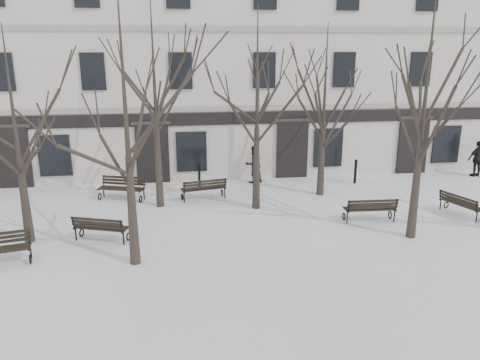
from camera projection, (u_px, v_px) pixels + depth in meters
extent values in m
plane|color=white|center=(247.00, 242.00, 16.16)|extent=(100.00, 100.00, 0.00)
cube|color=beige|center=(214.00, 64.00, 27.03)|extent=(40.00, 10.00, 11.00)
cube|color=gray|center=(223.00, 108.00, 22.76)|extent=(40.00, 0.12, 0.25)
cube|color=gray|center=(222.00, 29.00, 21.75)|extent=(40.00, 0.12, 0.25)
cube|color=black|center=(223.00, 119.00, 22.89)|extent=(40.00, 0.10, 0.60)
cube|color=black|center=(13.00, 158.00, 22.04)|extent=(1.60, 0.22, 2.90)
cube|color=#2D2B28|center=(8.00, 126.00, 21.58)|extent=(1.90, 0.08, 0.18)
cube|color=black|center=(55.00, 156.00, 22.28)|extent=(1.50, 0.14, 2.00)
cube|color=black|center=(153.00, 154.00, 22.88)|extent=(1.60, 0.22, 2.90)
cube|color=#2D2B28|center=(151.00, 123.00, 22.42)|extent=(1.90, 0.08, 0.18)
cube|color=black|center=(191.00, 152.00, 23.12)|extent=(1.50, 0.14, 2.00)
cube|color=black|center=(292.00, 150.00, 23.78)|extent=(1.60, 0.22, 2.90)
cube|color=#2D2B28|center=(293.00, 120.00, 23.33)|extent=(1.90, 0.08, 0.18)
cube|color=black|center=(328.00, 148.00, 24.02)|extent=(1.50, 0.14, 2.00)
cube|color=black|center=(412.00, 146.00, 24.62)|extent=(1.60, 0.22, 2.90)
cube|color=#2D2B28|center=(416.00, 118.00, 24.17)|extent=(1.90, 0.08, 0.18)
cube|color=black|center=(446.00, 144.00, 24.86)|extent=(1.50, 0.14, 2.00)
cube|color=black|center=(1.00, 72.00, 20.96)|extent=(1.10, 0.14, 1.70)
cube|color=black|center=(93.00, 71.00, 21.47)|extent=(1.10, 0.14, 1.70)
cube|color=black|center=(181.00, 71.00, 21.99)|extent=(1.10, 0.14, 1.70)
cube|color=black|center=(264.00, 70.00, 22.51)|extent=(1.10, 0.14, 1.70)
cube|color=black|center=(344.00, 70.00, 23.03)|extent=(1.10, 0.14, 1.70)
cube|color=black|center=(420.00, 69.00, 23.54)|extent=(1.10, 0.14, 1.70)
cone|color=black|center=(25.00, 200.00, 15.82)|extent=(0.34, 0.34, 3.04)
cone|color=black|center=(132.00, 211.00, 14.13)|extent=(0.34, 0.34, 3.42)
cone|color=black|center=(416.00, 188.00, 16.11)|extent=(0.34, 0.34, 3.59)
cone|color=black|center=(158.00, 165.00, 19.29)|extent=(0.34, 0.34, 3.56)
cone|color=black|center=(256.00, 169.00, 19.11)|extent=(0.34, 0.34, 3.38)
cone|color=black|center=(321.00, 161.00, 20.91)|extent=(0.34, 0.34, 3.14)
torus|color=black|center=(30.00, 259.00, 14.53)|extent=(0.12, 0.32, 0.32)
cylinder|color=black|center=(31.00, 251.00, 14.86)|extent=(0.05, 0.05, 0.49)
cube|color=black|center=(29.00, 246.00, 14.61)|extent=(0.19, 0.60, 0.05)
cylinder|color=black|center=(29.00, 237.00, 14.81)|extent=(0.08, 0.16, 0.54)
torus|color=black|center=(128.00, 237.00, 16.25)|extent=(0.15, 0.30, 0.30)
cylinder|color=black|center=(124.00, 238.00, 15.87)|extent=(0.05, 0.05, 0.47)
cube|color=black|center=(125.00, 230.00, 15.98)|extent=(0.24, 0.56, 0.05)
torus|color=black|center=(82.00, 233.00, 16.59)|extent=(0.15, 0.30, 0.30)
cylinder|color=black|center=(76.00, 234.00, 16.21)|extent=(0.05, 0.05, 0.47)
cube|color=black|center=(78.00, 226.00, 16.32)|extent=(0.24, 0.56, 0.05)
cube|color=black|center=(105.00, 225.00, 16.36)|extent=(1.81, 0.71, 0.04)
cube|color=black|center=(103.00, 226.00, 16.23)|extent=(1.81, 0.71, 0.04)
cube|color=black|center=(101.00, 228.00, 16.09)|extent=(1.81, 0.71, 0.04)
cube|color=black|center=(99.00, 230.00, 15.95)|extent=(1.81, 0.71, 0.04)
cube|color=black|center=(98.00, 226.00, 15.87)|extent=(1.79, 0.66, 0.09)
cube|color=black|center=(97.00, 223.00, 15.82)|extent=(1.79, 0.66, 0.09)
cube|color=black|center=(96.00, 220.00, 15.76)|extent=(1.79, 0.66, 0.09)
cylinder|color=black|center=(122.00, 227.00, 15.67)|extent=(0.09, 0.16, 0.52)
cylinder|color=black|center=(73.00, 223.00, 16.01)|extent=(0.09, 0.16, 0.52)
torus|color=black|center=(390.00, 215.00, 18.33)|extent=(0.07, 0.32, 0.32)
cylinder|color=black|center=(394.00, 216.00, 17.93)|extent=(0.05, 0.05, 0.49)
cube|color=black|center=(393.00, 208.00, 18.05)|extent=(0.08, 0.60, 0.05)
torus|color=black|center=(344.00, 216.00, 18.16)|extent=(0.07, 0.32, 0.32)
cylinder|color=black|center=(347.00, 218.00, 17.76)|extent=(0.05, 0.05, 0.49)
cube|color=black|center=(346.00, 210.00, 17.88)|extent=(0.08, 0.60, 0.05)
cube|color=black|center=(367.00, 206.00, 18.19)|extent=(1.97, 0.18, 0.04)
cube|color=black|center=(369.00, 208.00, 18.04)|extent=(1.97, 0.18, 0.04)
cube|color=black|center=(370.00, 209.00, 17.89)|extent=(1.97, 0.18, 0.04)
cube|color=black|center=(372.00, 210.00, 17.75)|extent=(1.97, 0.18, 0.04)
cube|color=black|center=(372.00, 207.00, 17.67)|extent=(1.97, 0.12, 0.10)
cube|color=black|center=(373.00, 204.00, 17.61)|extent=(1.97, 0.12, 0.10)
cube|color=black|center=(373.00, 201.00, 17.55)|extent=(1.97, 0.12, 0.10)
cylinder|color=black|center=(396.00, 205.00, 17.72)|extent=(0.05, 0.16, 0.54)
cylinder|color=black|center=(349.00, 207.00, 17.55)|extent=(0.05, 0.16, 0.54)
torus|color=black|center=(100.00, 197.00, 20.53)|extent=(0.15, 0.33, 0.32)
cylinder|color=black|center=(104.00, 192.00, 20.88)|extent=(0.06, 0.06, 0.50)
cube|color=black|center=(101.00, 188.00, 20.62)|extent=(0.24, 0.60, 0.06)
torus|color=black|center=(141.00, 199.00, 20.20)|extent=(0.15, 0.33, 0.32)
cylinder|color=black|center=(144.00, 194.00, 20.55)|extent=(0.06, 0.06, 0.50)
cube|color=black|center=(142.00, 190.00, 20.29)|extent=(0.24, 0.60, 0.06)
cube|color=black|center=(119.00, 190.00, 20.22)|extent=(1.94, 0.72, 0.04)
cube|color=black|center=(120.00, 189.00, 20.37)|extent=(1.94, 0.72, 0.04)
cube|color=black|center=(122.00, 188.00, 20.51)|extent=(1.94, 0.72, 0.04)
cube|color=black|center=(123.00, 187.00, 20.66)|extent=(1.94, 0.72, 0.04)
cube|color=black|center=(124.00, 184.00, 20.66)|extent=(1.92, 0.66, 0.10)
cube|color=black|center=(124.00, 181.00, 20.65)|extent=(1.92, 0.66, 0.10)
cube|color=black|center=(124.00, 177.00, 20.64)|extent=(1.92, 0.66, 0.10)
cylinder|color=black|center=(104.00, 181.00, 20.83)|extent=(0.09, 0.17, 0.56)
cylinder|color=black|center=(144.00, 183.00, 20.51)|extent=(0.09, 0.17, 0.56)
torus|color=black|center=(222.00, 193.00, 21.11)|extent=(0.12, 0.32, 0.31)
cylinder|color=black|center=(225.00, 193.00, 20.73)|extent=(0.05, 0.05, 0.49)
cube|color=black|center=(223.00, 187.00, 20.84)|extent=(0.18, 0.59, 0.05)
torus|color=black|center=(182.00, 197.00, 20.51)|extent=(0.12, 0.32, 0.31)
cylinder|color=black|center=(184.00, 198.00, 20.13)|extent=(0.05, 0.05, 0.49)
cube|color=black|center=(183.00, 191.00, 20.24)|extent=(0.18, 0.59, 0.05)
cube|color=black|center=(202.00, 187.00, 20.75)|extent=(1.93, 0.51, 0.04)
cube|color=black|center=(203.00, 188.00, 20.61)|extent=(1.93, 0.51, 0.04)
cube|color=black|center=(204.00, 189.00, 20.47)|extent=(1.93, 0.51, 0.04)
cube|color=black|center=(205.00, 190.00, 20.33)|extent=(1.93, 0.51, 0.04)
cube|color=black|center=(205.00, 187.00, 20.26)|extent=(1.92, 0.45, 0.10)
cube|color=black|center=(205.00, 184.00, 20.20)|extent=(1.92, 0.45, 0.10)
cube|color=black|center=(205.00, 181.00, 20.14)|extent=(1.92, 0.45, 0.10)
cylinder|color=black|center=(225.00, 184.00, 20.52)|extent=(0.07, 0.16, 0.54)
cylinder|color=black|center=(184.00, 188.00, 19.92)|extent=(0.07, 0.16, 0.54)
cylinder|color=black|center=(477.00, 217.00, 17.88)|extent=(0.05, 0.05, 0.44)
cube|color=black|center=(480.00, 211.00, 17.90)|extent=(0.53, 0.23, 0.05)
torus|color=black|center=(446.00, 205.00, 19.50)|extent=(0.29, 0.14, 0.29)
cylinder|color=black|center=(440.00, 204.00, 19.32)|extent=(0.05, 0.05, 0.44)
cube|color=black|center=(444.00, 199.00, 19.33)|extent=(0.53, 0.23, 0.05)
cube|color=black|center=(465.00, 203.00, 18.71)|extent=(0.68, 1.70, 0.03)
cube|color=black|center=(463.00, 204.00, 18.65)|extent=(0.68, 1.70, 0.03)
cube|color=black|center=(461.00, 204.00, 18.59)|extent=(0.68, 1.70, 0.03)
cube|color=black|center=(458.00, 205.00, 18.53)|extent=(0.68, 1.70, 0.03)
cube|color=black|center=(458.00, 202.00, 18.47)|extent=(0.63, 1.68, 0.09)
cube|color=black|center=(458.00, 199.00, 18.43)|extent=(0.63, 1.68, 0.09)
cube|color=black|center=(458.00, 196.00, 18.39)|extent=(0.63, 1.68, 0.09)
cylinder|color=black|center=(477.00, 207.00, 17.73)|extent=(0.15, 0.08, 0.49)
cylinder|color=black|center=(440.00, 195.00, 19.17)|extent=(0.15, 0.08, 0.49)
cylinder|color=black|center=(199.00, 177.00, 22.39)|extent=(0.12, 0.12, 1.01)
sphere|color=black|center=(199.00, 166.00, 22.25)|extent=(0.14, 0.14, 0.14)
cylinder|color=black|center=(355.00, 172.00, 22.94)|extent=(0.13, 0.13, 1.11)
sphere|color=black|center=(356.00, 161.00, 22.78)|extent=(0.16, 0.16, 0.16)
imported|color=black|center=(253.00, 182.00, 23.27)|extent=(1.07, 0.94, 1.85)
imported|color=black|center=(475.00, 176.00, 24.34)|extent=(1.12, 0.53, 1.86)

